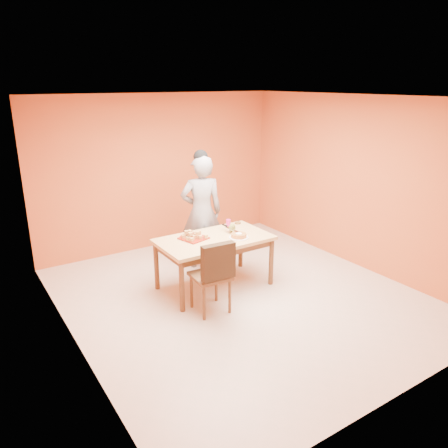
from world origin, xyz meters
TOP-DOWN VIEW (x-y plane):
  - floor at (0.00, 0.00)m, footprint 5.00×5.00m
  - ceiling at (0.00, 0.00)m, footprint 5.00×5.00m
  - wall_back at (0.00, 2.50)m, footprint 4.50×0.00m
  - wall_left at (-2.25, 0.00)m, footprint 0.00×5.00m
  - wall_right at (2.25, 0.00)m, footprint 0.00×5.00m
  - dining_table at (-0.14, 0.47)m, footprint 1.60×0.90m
  - dining_chair at (-0.55, -0.12)m, footprint 0.49×0.57m
  - pastry_pile at (-0.40, 0.59)m, footprint 0.30×0.30m
  - person at (0.11, 1.24)m, footprint 0.77×0.63m
  - pastry_platter at (-0.40, 0.59)m, footprint 0.40×0.40m
  - red_dinner_plate at (-0.45, 0.69)m, footprint 0.25×0.25m
  - white_cake_plate at (0.16, 0.28)m, footprint 0.35×0.35m
  - sponge_cake at (0.16, 0.28)m, footprint 0.28×0.28m
  - cake_server at (0.17, 0.46)m, footprint 0.06×0.29m
  - egg_ornament at (0.21, 0.53)m, footprint 0.13×0.12m
  - magenta_glass at (0.33, 0.81)m, footprint 0.08×0.08m
  - checker_tin at (0.51, 0.82)m, footprint 0.12×0.12m

SIDE VIEW (x-z plane):
  - floor at x=0.00m, z-range 0.00..0.00m
  - dining_chair at x=-0.55m, z-range 0.02..1.02m
  - dining_table at x=-0.14m, z-range 0.29..1.05m
  - white_cake_plate at x=0.16m, z-range 0.76..0.77m
  - red_dinner_plate at x=-0.45m, z-range 0.76..0.77m
  - pastry_platter at x=-0.40m, z-range 0.76..0.78m
  - checker_tin at x=0.51m, z-range 0.76..0.79m
  - sponge_cake at x=0.16m, z-range 0.77..0.82m
  - magenta_glass at x=0.33m, z-range 0.76..0.86m
  - egg_ornament at x=0.21m, z-range 0.76..0.89m
  - pastry_pile at x=-0.40m, z-range 0.78..0.88m
  - cake_server at x=0.17m, z-range 0.83..0.83m
  - person at x=0.11m, z-range 0.00..1.82m
  - wall_back at x=0.00m, z-range -0.90..3.60m
  - wall_left at x=-2.25m, z-range -1.15..3.85m
  - wall_right at x=2.25m, z-range -1.15..3.85m
  - ceiling at x=0.00m, z-range 2.70..2.70m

